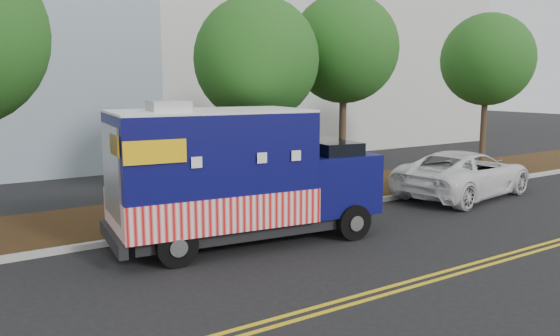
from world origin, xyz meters
TOP-DOWN VIEW (x-y plane):
  - ground at (0.00, 0.00)m, footprint 120.00×120.00m
  - curb at (0.00, 1.40)m, footprint 120.00×0.18m
  - mulch_strip at (0.00, 3.50)m, footprint 120.00×4.00m
  - centerline_near at (0.00, -4.45)m, footprint 120.00×0.10m
  - centerline_far at (0.00, -4.70)m, footprint 120.00×0.10m
  - tree_b at (1.59, 2.92)m, footprint 3.91×3.91m
  - tree_c at (5.48, 3.39)m, footprint 3.87×3.87m
  - tree_d at (13.47, 3.35)m, footprint 3.98×3.98m
  - sign_post at (-1.72, 1.84)m, footprint 0.06×0.06m
  - food_truck at (-0.86, -0.07)m, footprint 7.08×3.28m
  - white_car at (8.70, 0.49)m, footprint 6.22×3.60m

SIDE VIEW (x-z plane):
  - ground at x=0.00m, z-range 0.00..0.00m
  - centerline_near at x=0.00m, z-range 0.00..0.01m
  - centerline_far at x=0.00m, z-range 0.00..0.01m
  - curb at x=0.00m, z-range 0.00..0.15m
  - mulch_strip at x=0.00m, z-range 0.00..0.15m
  - white_car at x=8.70m, z-range 0.00..1.63m
  - sign_post at x=-1.72m, z-range 0.00..2.40m
  - food_truck at x=-0.86m, z-range -0.17..3.44m
  - tree_b at x=1.59m, z-range 1.37..8.06m
  - tree_d at x=13.47m, z-range 1.49..8.46m
  - tree_c at x=5.48m, z-range 1.62..8.76m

